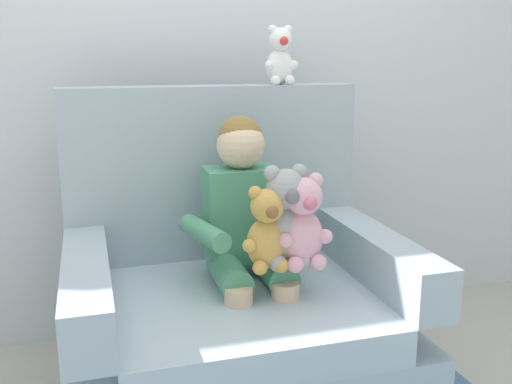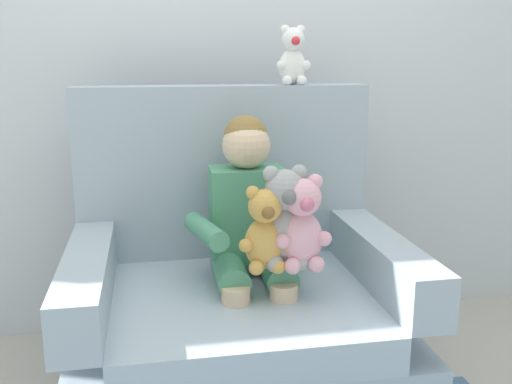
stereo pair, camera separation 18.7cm
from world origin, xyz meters
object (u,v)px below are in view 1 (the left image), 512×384
(plush_honey, at_px, (267,231))
(plush_white_on_backrest, at_px, (280,57))
(seated_child, at_px, (246,223))
(plush_pink, at_px, (303,224))
(plush_grey, at_px, (286,219))
(armchair, at_px, (234,309))

(plush_honey, bearing_deg, plush_white_on_backrest, 47.56)
(seated_child, height_order, plush_honey, seated_child)
(plush_pink, distance_m, plush_honey, 0.12)
(plush_white_on_backrest, bearing_deg, plush_grey, -95.67)
(plush_pink, distance_m, plush_grey, 0.06)
(seated_child, xyz_separation_m, plush_pink, (0.13, -0.20, 0.04))
(plush_grey, bearing_deg, plush_pink, -52.24)
(armchair, xyz_separation_m, plush_white_on_backrest, (0.27, 0.32, 0.88))
(seated_child, height_order, plush_white_on_backrest, plush_white_on_backrest)
(plush_pink, bearing_deg, plush_honey, 168.75)
(seated_child, relative_size, plush_white_on_backrest, 3.64)
(plush_grey, bearing_deg, seated_child, 94.59)
(plush_grey, bearing_deg, plush_white_on_backrest, 52.22)
(armchair, height_order, plush_white_on_backrest, plush_white_on_backrest)
(plush_grey, relative_size, plush_honey, 1.21)
(seated_child, xyz_separation_m, plush_white_on_backrest, (0.22, 0.30, 0.56))
(seated_child, distance_m, plush_grey, 0.20)
(armchair, xyz_separation_m, plush_pink, (0.18, -0.19, 0.36))
(armchair, relative_size, plush_honey, 4.06)
(armchair, height_order, plush_honey, armchair)
(plush_honey, height_order, plush_white_on_backrest, plush_white_on_backrest)
(seated_child, distance_m, plush_honey, 0.20)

